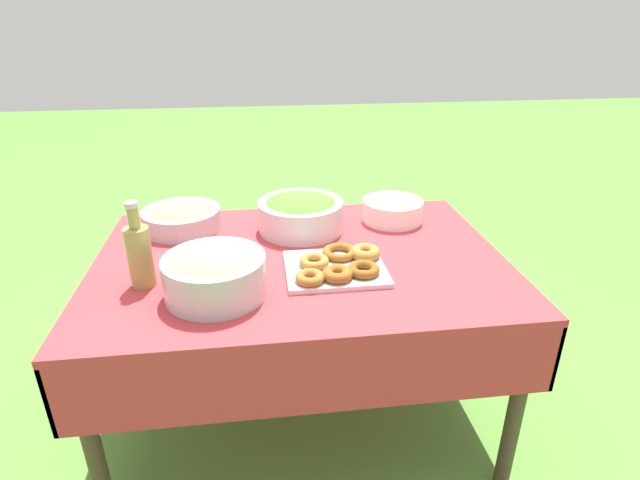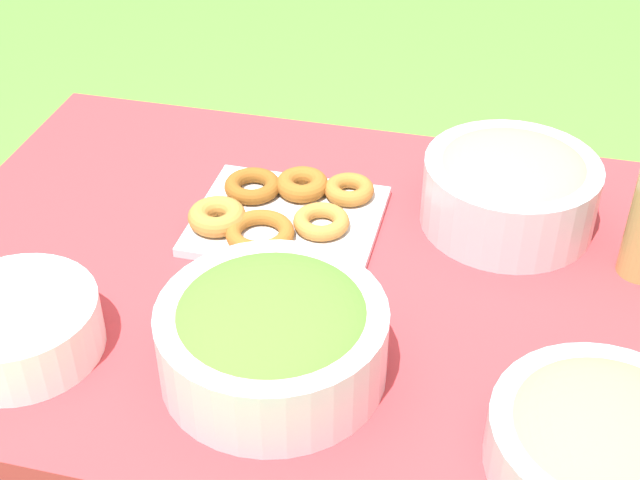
% 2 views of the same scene
% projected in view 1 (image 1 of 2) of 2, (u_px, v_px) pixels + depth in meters
% --- Properties ---
extents(ground_plane, '(14.00, 14.00, 0.00)m').
position_uv_depth(ground_plane, '(303.00, 411.00, 1.96)').
color(ground_plane, '#568C38').
extents(picnic_table, '(1.36, 0.94, 0.68)m').
position_uv_depth(picnic_table, '(301.00, 279.00, 1.71)').
color(picnic_table, '#B73338').
rests_on(picnic_table, ground_plane).
extents(salad_bowl, '(0.32, 0.32, 0.13)m').
position_uv_depth(salad_bowl, '(301.00, 212.00, 1.86)').
color(salad_bowl, silver).
rests_on(salad_bowl, picnic_table).
extents(pasta_bowl, '(0.30, 0.30, 0.14)m').
position_uv_depth(pasta_bowl, '(215.00, 272.00, 1.43)').
color(pasta_bowl, '#B2B7BC').
rests_on(pasta_bowl, picnic_table).
extents(donut_platter, '(0.33, 0.28, 0.05)m').
position_uv_depth(donut_platter, '(338.00, 265.00, 1.58)').
color(donut_platter, silver).
rests_on(donut_platter, picnic_table).
extents(plate_stack, '(0.23, 0.23, 0.08)m').
position_uv_depth(plate_stack, '(392.00, 210.00, 1.95)').
color(plate_stack, white).
rests_on(plate_stack, picnic_table).
extents(olive_oil_bottle, '(0.07, 0.07, 0.27)m').
position_uv_depth(olive_oil_bottle, '(139.00, 254.00, 1.46)').
color(olive_oil_bottle, '#998E4C').
rests_on(olive_oil_bottle, picnic_table).
extents(bread_bowl, '(0.29, 0.29, 0.10)m').
position_uv_depth(bread_bowl, '(182.00, 217.00, 1.88)').
color(bread_bowl, '#B2B7BC').
rests_on(bread_bowl, picnic_table).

